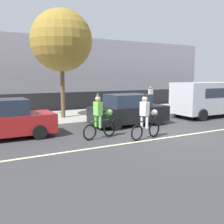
{
  "coord_description": "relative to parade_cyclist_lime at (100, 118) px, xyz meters",
  "views": [
    {
      "loc": [
        -7.66,
        -8.84,
        2.58
      ],
      "look_at": [
        -2.16,
        1.2,
        1.0
      ],
      "focal_mm": 42.0,
      "sensor_mm": 36.0,
      "label": 1
    }
  ],
  "objects": [
    {
      "name": "fence_line",
      "position": [
        2.96,
        8.64,
        -0.14
      ],
      "size": [
        40.0,
        0.08,
        1.4
      ],
      "primitive_type": "cube",
      "color": "black",
      "rests_on": "ground"
    },
    {
      "name": "street_tree_near_lamp",
      "position": [
        0.13,
        5.21,
        3.73
      ],
      "size": [
        3.52,
        3.52,
        6.19
      ],
      "color": "brown",
      "rests_on": "sidewalk_curb"
    },
    {
      "name": "parked_car_black",
      "position": [
        2.6,
        1.92,
        -0.06
      ],
      "size": [
        4.1,
        1.92,
        1.64
      ],
      "color": "black",
      "rests_on": "ground"
    },
    {
      "name": "parked_van_silver",
      "position": [
        8.78,
        1.94,
        0.44
      ],
      "size": [
        5.0,
        2.22,
        2.18
      ],
      "color": "silver",
      "rests_on": "ground"
    },
    {
      "name": "pedestrian_onlooker",
      "position": [
        7.85,
        6.99,
        0.17
      ],
      "size": [
        0.32,
        0.2,
        1.62
      ],
      "color": "#33333D",
      "rests_on": "sidewalk_curb"
    },
    {
      "name": "parked_car_red",
      "position": [
        -3.56,
        1.85,
        -0.06
      ],
      "size": [
        4.1,
        1.92,
        1.64
      ],
      "color": "#AD1E1E",
      "rests_on": "ground"
    },
    {
      "name": "sidewalk_curb",
      "position": [
        2.96,
        5.74,
        -0.77
      ],
      "size": [
        60.0,
        5.0,
        0.15
      ],
      "primitive_type": "cube",
      "color": "#9E9B93",
      "rests_on": "ground"
    },
    {
      "name": "road_centre_line",
      "position": [
        2.96,
        -1.26,
        -0.84
      ],
      "size": [
        36.0,
        0.14,
        0.01
      ],
      "primitive_type": "cube",
      "color": "beige",
      "rests_on": "ground"
    },
    {
      "name": "parade_cyclist_lime",
      "position": [
        0.0,
        0.0,
        0.0
      ],
      "size": [
        1.69,
        0.56,
        1.92
      ],
      "color": "black",
      "rests_on": "ground"
    },
    {
      "name": "building_backdrop",
      "position": [
        4.94,
        17.24,
        2.19
      ],
      "size": [
        28.0,
        8.0,
        6.06
      ],
      "primitive_type": "cube",
      "color": "#99939E",
      "rests_on": "ground"
    },
    {
      "name": "parade_cyclist_zebra",
      "position": [
        1.63,
        -0.98,
        0.0
      ],
      "size": [
        1.7,
        0.55,
        1.92
      ],
      "color": "black",
      "rests_on": "ground"
    },
    {
      "name": "ground_plane",
      "position": [
        2.96,
        -0.76,
        -0.84
      ],
      "size": [
        80.0,
        80.0,
        0.0
      ],
      "primitive_type": "plane",
      "color": "#38383A"
    }
  ]
}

